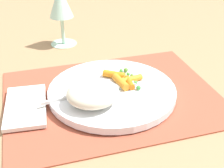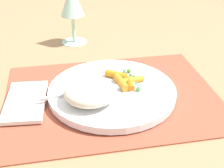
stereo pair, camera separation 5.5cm
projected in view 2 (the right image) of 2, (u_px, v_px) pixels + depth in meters
The scene contains 9 objects.
ground_plane at pixel (112, 97), 0.65m from camera, with size 2.40×2.40×0.00m, color #997551.
placemat at pixel (112, 95), 0.65m from camera, with size 0.43×0.33×0.01m, color #9E4733.
plate at pixel (112, 91), 0.64m from camera, with size 0.26×0.26×0.01m, color white.
rice_mound at pixel (90, 92), 0.58m from camera, with size 0.10×0.09×0.04m, color beige.
carrot_portion at pixel (123, 80), 0.65m from camera, with size 0.08×0.08×0.02m.
pea_scatter at pixel (124, 80), 0.66m from camera, with size 0.07×0.09×0.01m.
fork at pixel (99, 89), 0.63m from camera, with size 0.20×0.04×0.01m.
wine_glass at pixel (72, 3), 0.83m from camera, with size 0.07×0.07×0.16m.
napkin at pixel (26, 101), 0.61m from camera, with size 0.08×0.14×0.01m, color white.
Camera 2 is at (-0.10, -0.53, 0.35)m, focal length 50.07 mm.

